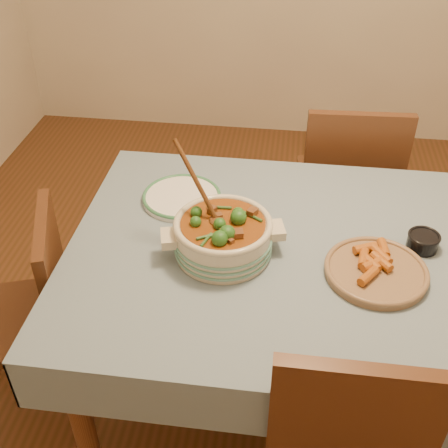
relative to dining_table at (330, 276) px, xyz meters
name	(u,v)px	position (x,y,z in m)	size (l,w,h in m)	color
floor	(311,400)	(0.00, 0.00, -0.66)	(4.50, 4.50, 0.00)	#4E2F16
dining_table	(330,276)	(0.00, 0.00, 0.00)	(1.68, 1.08, 0.76)	brown
stew_casserole	(223,234)	(-0.34, -0.04, 0.17)	(0.38, 0.36, 0.36)	beige
white_plate	(182,197)	(-0.53, 0.23, 0.10)	(0.36, 0.36, 0.02)	white
condiment_bowl	(423,241)	(0.28, 0.07, 0.12)	(0.11, 0.11, 0.05)	black
fried_plate	(376,270)	(0.12, -0.08, 0.11)	(0.32, 0.32, 0.05)	olive
chair_far	(347,183)	(0.11, 0.80, -0.15)	(0.44, 0.44, 0.91)	#502B18
chair_left	(31,307)	(-1.02, -0.09, -0.19)	(0.49, 0.49, 0.83)	#502B18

